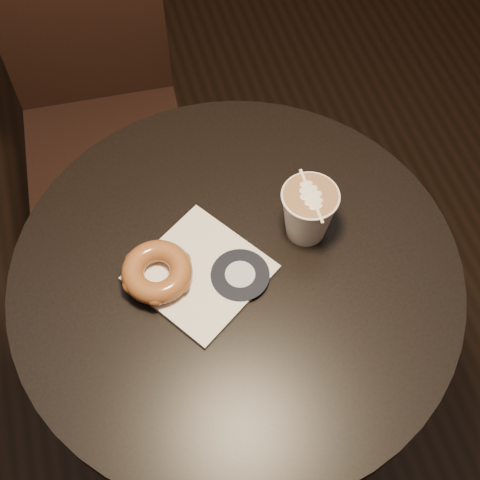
# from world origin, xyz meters

# --- Properties ---
(cafe_table) EXTENTS (0.70, 0.70, 0.75)m
(cafe_table) POSITION_xyz_m (0.00, 0.00, 0.55)
(cafe_table) COLOR black
(cafe_table) RESTS_ON ground
(chair) EXTENTS (0.39, 0.39, 0.93)m
(chair) POSITION_xyz_m (-0.15, 0.66, 0.52)
(chair) COLOR black
(chair) RESTS_ON ground
(pastry_bag) EXTENTS (0.24, 0.24, 0.01)m
(pastry_bag) POSITION_xyz_m (-0.05, 0.01, 0.75)
(pastry_bag) COLOR silver
(pastry_bag) RESTS_ON cafe_table
(doughnut) EXTENTS (0.11, 0.11, 0.03)m
(doughnut) POSITION_xyz_m (-0.12, 0.02, 0.78)
(doughnut) COLOR brown
(doughnut) RESTS_ON pastry_bag
(latte_cup) EXTENTS (0.09, 0.09, 0.10)m
(latte_cup) POSITION_xyz_m (0.13, 0.04, 0.80)
(latte_cup) COLOR white
(latte_cup) RESTS_ON cafe_table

